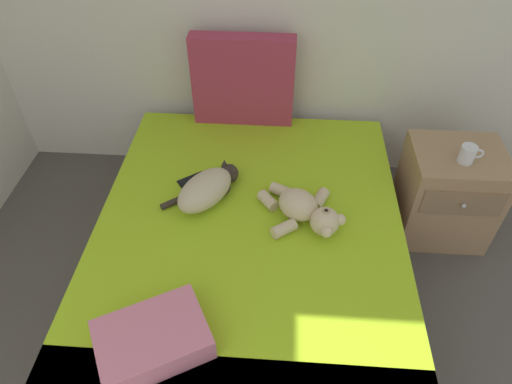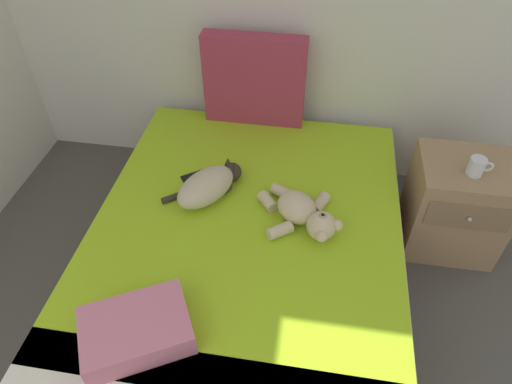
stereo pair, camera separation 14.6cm
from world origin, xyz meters
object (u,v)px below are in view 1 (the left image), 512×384
at_px(cat, 207,188).
at_px(mug, 468,154).
at_px(throw_pillow, 153,339).
at_px(patterned_cushion, 243,81).
at_px(cell_phone, 192,180).
at_px(bed, 249,257).
at_px(nightstand, 447,193).
at_px(teddy_bear, 305,210).

bearing_deg(cat, mug, 10.17).
relative_size(throw_pillow, mug, 3.33).
distance_m(patterned_cushion, cell_phone, 0.68).
bearing_deg(patterned_cushion, mug, -22.07).
distance_m(patterned_cushion, cat, 0.75).
distance_m(bed, patterned_cushion, 1.03).
distance_m(cat, nightstand, 1.36).
xyz_separation_m(throw_pillow, nightstand, (1.39, 1.11, -0.21)).
distance_m(patterned_cushion, throw_pillow, 1.56).
bearing_deg(cell_phone, throw_pillow, -88.84).
height_order(bed, teddy_bear, teddy_bear).
height_order(teddy_bear, throw_pillow, teddy_bear).
relative_size(cat, nightstand, 0.71).
bearing_deg(patterned_cushion, nightstand, -19.43).
relative_size(cat, mug, 3.38).
height_order(teddy_bear, mug, mug).
xyz_separation_m(bed, patterned_cushion, (-0.10, 0.89, 0.49)).
distance_m(cat, teddy_bear, 0.50).
xyz_separation_m(bed, cell_phone, (-0.33, 0.31, 0.23)).
bearing_deg(bed, cell_phone, 136.50).
relative_size(bed, patterned_cushion, 3.27).
xyz_separation_m(patterned_cushion, teddy_bear, (0.37, -0.82, -0.21)).
distance_m(cat, cell_phone, 0.18).
bearing_deg(mug, cell_phone, -175.70).
relative_size(throw_pillow, nightstand, 0.70).
xyz_separation_m(patterned_cushion, cell_phone, (-0.22, -0.59, -0.27)).
height_order(cell_phone, mug, mug).
height_order(bed, patterned_cushion, patterned_cushion).
height_order(cat, throw_pillow, cat).
height_order(throw_pillow, mug, mug).
bearing_deg(patterned_cushion, throw_pillow, -97.58).
distance_m(cell_phone, throw_pillow, 0.94).
xyz_separation_m(cat, throw_pillow, (-0.09, -0.81, -0.02)).
relative_size(teddy_bear, mug, 3.55).
relative_size(teddy_bear, throw_pillow, 1.06).
xyz_separation_m(patterned_cushion, mug, (1.18, -0.48, -0.10)).
bearing_deg(throw_pillow, cell_phone, 91.16).
height_order(bed, cat, cat).
bearing_deg(mug, nightstand, 88.47).
distance_m(bed, teddy_bear, 0.40).
xyz_separation_m(patterned_cushion, nightstand, (1.19, -0.42, -0.43)).
relative_size(cell_phone, nightstand, 0.28).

